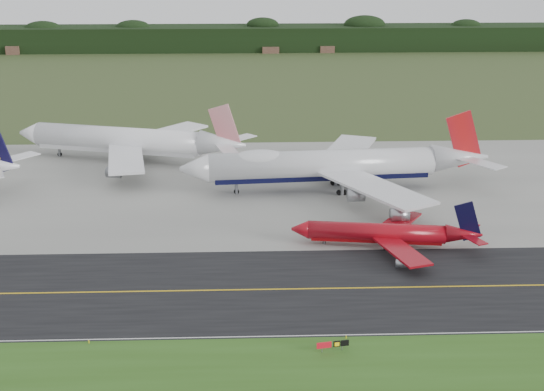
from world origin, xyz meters
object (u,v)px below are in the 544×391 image
Objects in this scene: jet_star_tail at (130,141)px; taxiway_sign at (333,344)px; jet_ba_747 at (333,165)px; jet_red_737 at (387,233)px.

jet_star_tail is 104.99m from taxiway_sign.
jet_ba_747 reaches higher than jet_star_tail.
jet_star_tail is 13.32× the size of taxiway_sign.
jet_star_tail reaches higher than taxiway_sign.
jet_ba_747 reaches higher than jet_red_737.
jet_red_737 is 7.68× the size of taxiway_sign.
taxiway_sign is (41.57, -96.31, -4.39)m from jet_star_tail.
jet_ba_747 is at bearing 100.91° from jet_red_737.
jet_star_tail reaches higher than jet_red_737.
jet_red_737 is (6.47, -33.54, -3.45)m from jet_ba_747.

